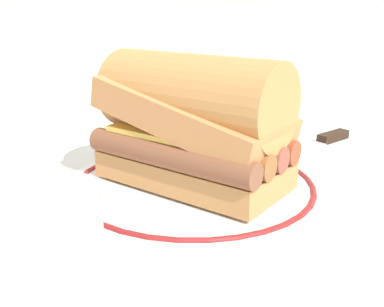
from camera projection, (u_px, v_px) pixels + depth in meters
ground_plane at (215, 197)px, 0.45m from camera, size 1.50×1.50×0.00m
plate at (192, 189)px, 0.45m from camera, size 0.26×0.26×0.01m
sausage_sandwich at (192, 122)px, 0.43m from camera, size 0.20×0.15×0.12m
drinking_glass at (47, 294)px, 0.23m from camera, size 0.06×0.06×0.10m
salt_shaker at (188, 100)px, 0.72m from camera, size 0.03×0.03×0.08m
butter_knife at (319, 142)px, 0.62m from camera, size 0.09×0.13×0.01m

